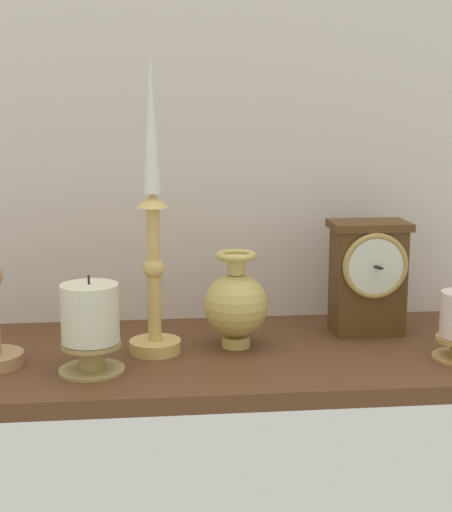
# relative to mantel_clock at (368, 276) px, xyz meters

# --- Properties ---
(ground_plane) EXTENTS (1.00, 0.36, 0.02)m
(ground_plane) POSITION_rel_mantel_clock_xyz_m (-0.28, -0.06, -0.10)
(ground_plane) COLOR #57341E
(back_wall) EXTENTS (1.20, 0.02, 0.65)m
(back_wall) POSITION_rel_mantel_clock_xyz_m (-0.28, 0.12, 0.23)
(back_wall) COLOR silver
(back_wall) RESTS_ON ground_plane
(mantel_clock) EXTENTS (0.12, 0.10, 0.18)m
(mantel_clock) POSITION_rel_mantel_clock_xyz_m (0.00, 0.00, 0.00)
(mantel_clock) COLOR #523318
(mantel_clock) RESTS_ON ground_plane
(candlestick_tall_left) EXTENTS (0.07, 0.07, 0.43)m
(candlestick_tall_left) POSITION_rel_mantel_clock_xyz_m (-0.33, -0.06, 0.07)
(candlestick_tall_left) COLOR tan
(candlestick_tall_left) RESTS_ON ground_plane
(brass_vase_bulbous) EXTENTS (0.09, 0.09, 0.14)m
(brass_vase_bulbous) POSITION_rel_mantel_clock_xyz_m (-0.21, -0.05, -0.03)
(brass_vase_bulbous) COLOR tan
(brass_vase_bulbous) RESTS_ON ground_plane
(pillar_candle_near_clock) EXTENTS (0.09, 0.09, 0.13)m
(pillar_candle_near_clock) POSITION_rel_mantel_clock_xyz_m (-0.42, -0.14, -0.03)
(pillar_candle_near_clock) COLOR #A38D4F
(pillar_candle_near_clock) RESTS_ON ground_plane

